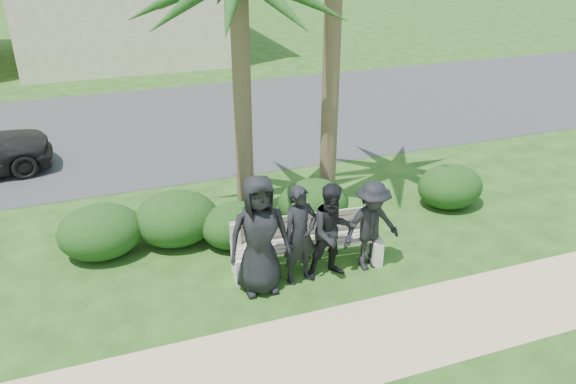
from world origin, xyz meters
name	(u,v)px	position (x,y,z in m)	size (l,w,h in m)	color
ground	(301,273)	(0.00, 0.00, 0.00)	(160.00, 160.00, 0.00)	#1B3E11
footpath	(349,344)	(0.00, -1.80, 0.00)	(30.00, 1.60, 0.01)	tan
asphalt_street	(199,122)	(0.00, 8.00, 0.00)	(160.00, 8.00, 0.01)	#2D2D30
park_bench	(307,246)	(0.16, 0.14, 0.38)	(2.47, 0.81, 0.84)	gray
man_a	(259,235)	(-0.73, -0.19, 0.95)	(0.92, 0.60, 1.89)	black
man_b	(300,235)	(-0.08, -0.17, 0.81)	(0.59, 0.39, 1.61)	black
man_c	(333,232)	(0.44, -0.22, 0.79)	(0.77, 0.60, 1.59)	black
man_d	(371,226)	(1.11, -0.22, 0.76)	(0.98, 0.57, 1.52)	black
hedge_a	(100,230)	(-2.95, 1.67, 0.46)	(1.41, 1.16, 0.92)	black
hedge_b	(176,217)	(-1.68, 1.68, 0.48)	(1.47, 1.21, 0.96)	black
hedge_c	(236,224)	(-0.74, 1.22, 0.40)	(1.21, 1.00, 0.79)	black
hedge_d	(313,202)	(0.82, 1.48, 0.44)	(1.35, 1.11, 0.88)	black
hedge_f	(450,185)	(3.63, 1.26, 0.43)	(1.31, 1.09, 0.86)	black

